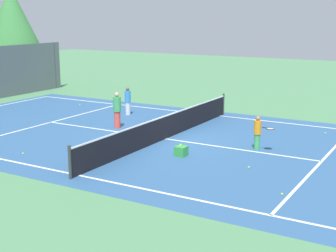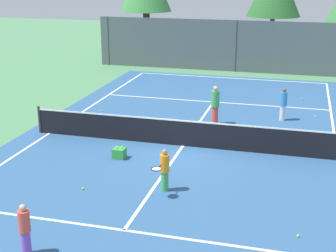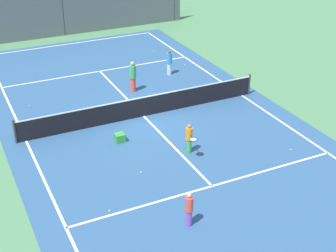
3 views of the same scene
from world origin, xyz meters
name	(u,v)px [view 1 (image 1 of 3)]	position (x,y,z in m)	size (l,w,h in m)	color
ground_plane	(165,139)	(0.00, 0.00, 0.00)	(80.00, 80.00, 0.00)	#4C8456
court_surface	(165,139)	(0.00, 0.00, 0.00)	(13.00, 25.00, 0.01)	#2D5684
tennis_net	(165,127)	(0.00, 0.00, 0.51)	(11.90, 0.10, 1.10)	#333833
tree_1	(12,19)	(7.02, 16.27, 4.79)	(3.95, 3.95, 7.00)	brown
player_0	(117,110)	(0.67, 2.94, 0.84)	(0.35, 0.35, 1.65)	#E54C3F
player_2	(128,101)	(3.40, 4.26, 0.74)	(0.31, 0.31, 1.44)	silver
player_3	(258,132)	(0.36, -3.89, 0.68)	(0.42, 0.86, 1.31)	#3FA559
ball_crate	(181,151)	(-1.86, -1.77, 0.18)	(0.41, 0.39, 0.43)	green
tennis_ball_0	(282,194)	(-3.92, -6.20, 0.03)	(0.07, 0.07, 0.07)	#CCE533
tennis_ball_2	(80,105)	(4.19, 8.15, 0.03)	(0.07, 0.07, 0.07)	#CCE533
tennis_ball_3	(23,154)	(-4.65, 3.40, 0.03)	(0.07, 0.07, 0.07)	#CCE533
tennis_ball_6	(249,167)	(-2.02, -4.46, 0.03)	(0.07, 0.07, 0.07)	#CCE533
tennis_ball_7	(325,133)	(4.27, -5.57, 0.03)	(0.07, 0.07, 0.07)	#CCE533
tennis_ball_8	(122,105)	(5.40, 6.06, 0.03)	(0.07, 0.07, 0.07)	#CCE533
tennis_ball_9	(130,108)	(4.81, 5.11, 0.03)	(0.07, 0.07, 0.07)	#CCE533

